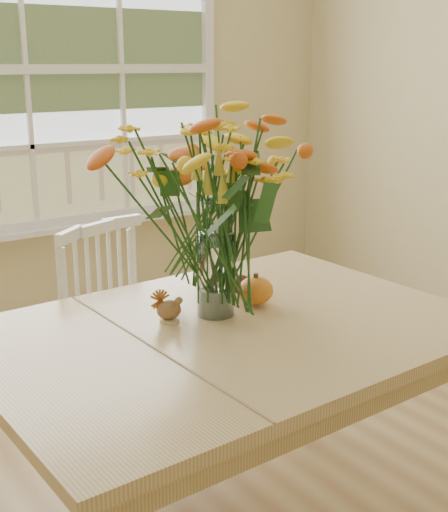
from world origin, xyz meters
TOP-DOWN VIEW (x-y plane):
  - wall_back at (0.00, 2.25)m, footprint 4.00×0.02m
  - window at (0.00, 2.21)m, footprint 2.42×0.12m
  - dining_table at (-0.11, 0.21)m, footprint 1.54×1.13m
  - windsor_chair at (-0.12, 0.97)m, footprint 0.55×0.54m
  - flower_vase at (-0.09, 0.31)m, footprint 0.56×0.56m
  - pumpkin at (0.07, 0.31)m, footprint 0.12×0.12m
  - turkey_figurine at (-0.24, 0.34)m, footprint 0.09×0.08m
  - dark_gourd at (0.09, 0.43)m, footprint 0.13×0.08m

SIDE VIEW (x-z plane):
  - windsor_chair at x=-0.12m, z-range 0.06..1.01m
  - dining_table at x=-0.11m, z-range 0.31..1.11m
  - dark_gourd at x=0.09m, z-range 0.80..0.87m
  - turkey_figurine at x=-0.24m, z-range 0.79..0.89m
  - pumpkin at x=0.07m, z-range 0.80..0.90m
  - flower_vase at x=-0.09m, z-range 0.87..1.54m
  - wall_back at x=0.00m, z-range 0.00..2.70m
  - window at x=0.00m, z-range 0.66..2.40m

